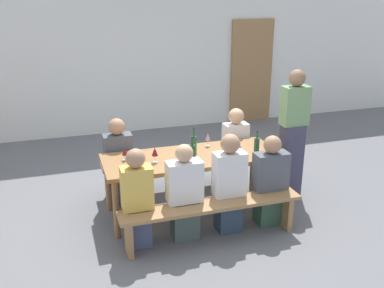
# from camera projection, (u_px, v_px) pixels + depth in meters

# --- Properties ---
(ground_plane) EXTENTS (24.00, 24.00, 0.00)m
(ground_plane) POSITION_uv_depth(u_px,v_px,m) (192.00, 210.00, 5.52)
(ground_plane) COLOR slate
(back_wall) EXTENTS (14.00, 0.20, 3.20)m
(back_wall) POSITION_uv_depth(u_px,v_px,m) (134.00, 48.00, 8.23)
(back_wall) COLOR white
(back_wall) RESTS_ON ground
(wooden_door) EXTENTS (0.90, 0.06, 2.10)m
(wooden_door) POSITION_uv_depth(u_px,v_px,m) (251.00, 72.00, 8.98)
(wooden_door) COLOR #9E7247
(wooden_door) RESTS_ON ground
(tasting_table) EXTENTS (2.15, 0.82, 0.75)m
(tasting_table) POSITION_uv_depth(u_px,v_px,m) (192.00, 161.00, 5.30)
(tasting_table) COLOR olive
(tasting_table) RESTS_ON ground
(bench_near) EXTENTS (2.05, 0.30, 0.45)m
(bench_near) POSITION_uv_depth(u_px,v_px,m) (212.00, 211.00, 4.77)
(bench_near) COLOR #9E7247
(bench_near) RESTS_ON ground
(bench_far) EXTENTS (2.05, 0.30, 0.45)m
(bench_far) POSITION_uv_depth(u_px,v_px,m) (176.00, 164.00, 6.04)
(bench_far) COLOR #9E7247
(bench_far) RESTS_ON ground
(wine_bottle_0) EXTENTS (0.08, 0.08, 0.34)m
(wine_bottle_0) POSITION_uv_depth(u_px,v_px,m) (192.00, 154.00, 4.97)
(wine_bottle_0) COLOR #194723
(wine_bottle_0) RESTS_ON tasting_table
(wine_bottle_1) EXTENTS (0.07, 0.07, 0.32)m
(wine_bottle_1) POSITION_uv_depth(u_px,v_px,m) (257.00, 147.00, 5.21)
(wine_bottle_1) COLOR #234C2D
(wine_bottle_1) RESTS_ON tasting_table
(wine_bottle_2) EXTENTS (0.07, 0.07, 0.34)m
(wine_bottle_2) POSITION_uv_depth(u_px,v_px,m) (194.00, 145.00, 5.28)
(wine_bottle_2) COLOR #234C2D
(wine_bottle_2) RESTS_ON tasting_table
(wine_glass_0) EXTENTS (0.08, 0.08, 0.18)m
(wine_glass_0) POSITION_uv_depth(u_px,v_px,m) (155.00, 152.00, 5.02)
(wine_glass_0) COLOR silver
(wine_glass_0) RESTS_ON tasting_table
(wine_glass_1) EXTENTS (0.06, 0.06, 0.15)m
(wine_glass_1) POSITION_uv_depth(u_px,v_px,m) (240.00, 148.00, 5.23)
(wine_glass_1) COLOR silver
(wine_glass_1) RESTS_ON tasting_table
(wine_glass_2) EXTENTS (0.06, 0.06, 0.18)m
(wine_glass_2) POSITION_uv_depth(u_px,v_px,m) (208.00, 137.00, 5.55)
(wine_glass_2) COLOR silver
(wine_glass_2) RESTS_ON tasting_table
(wine_glass_3) EXTENTS (0.07, 0.07, 0.16)m
(wine_glass_3) POSITION_uv_depth(u_px,v_px,m) (125.00, 152.00, 5.09)
(wine_glass_3) COLOR silver
(wine_glass_3) RESTS_ON tasting_table
(seated_guest_near_0) EXTENTS (0.33, 0.24, 1.12)m
(seated_guest_near_0) POSITION_uv_depth(u_px,v_px,m) (137.00, 200.00, 4.61)
(seated_guest_near_0) COLOR #465172
(seated_guest_near_0) RESTS_ON ground
(seated_guest_near_1) EXTENTS (0.39, 0.24, 1.11)m
(seated_guest_near_1) POSITION_uv_depth(u_px,v_px,m) (185.00, 195.00, 4.77)
(seated_guest_near_1) COLOR #435250
(seated_guest_near_1) RESTS_ON ground
(seated_guest_near_2) EXTENTS (0.36, 0.24, 1.18)m
(seated_guest_near_2) POSITION_uv_depth(u_px,v_px,m) (229.00, 185.00, 4.91)
(seated_guest_near_2) COLOR #2E3E54
(seated_guest_near_2) RESTS_ON ground
(seated_guest_near_3) EXTENTS (0.40, 0.24, 1.10)m
(seated_guest_near_3) POSITION_uv_depth(u_px,v_px,m) (270.00, 183.00, 5.07)
(seated_guest_near_3) COLOR #31503E
(seated_guest_near_3) RESTS_ON ground
(seated_guest_far_0) EXTENTS (0.36, 0.24, 1.14)m
(seated_guest_far_0) POSITION_uv_depth(u_px,v_px,m) (119.00, 162.00, 5.60)
(seated_guest_far_0) COLOR #4C4F6D
(seated_guest_far_0) RESTS_ON ground
(seated_guest_far_1) EXTENTS (0.34, 0.24, 1.13)m
(seated_guest_far_1) POSITION_uv_depth(u_px,v_px,m) (235.00, 149.00, 6.07)
(seated_guest_far_1) COLOR #364438
(seated_guest_far_1) RESTS_ON ground
(standing_host) EXTENTS (0.35, 0.24, 1.71)m
(standing_host) POSITION_uv_depth(u_px,v_px,m) (293.00, 135.00, 5.74)
(standing_host) COLOR #3E3C55
(standing_host) RESTS_ON ground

